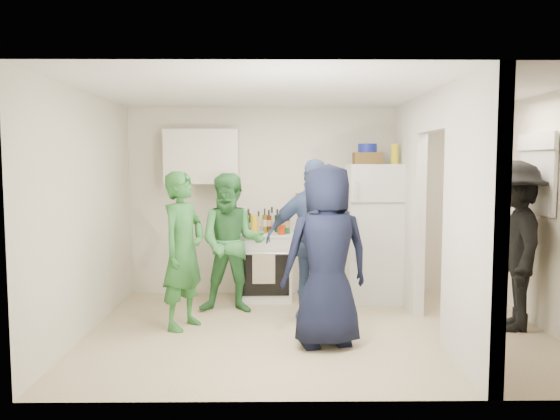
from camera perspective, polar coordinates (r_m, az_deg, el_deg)
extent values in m
plane|color=beige|center=(5.91, 3.96, -12.50)|extent=(4.80, 4.80, 0.00)
plane|color=silver|center=(7.35, 2.97, 0.89)|extent=(4.80, 0.00, 4.80)
plane|color=silver|center=(3.98, 6.00, -2.64)|extent=(4.80, 0.00, 4.80)
plane|color=silver|center=(5.97, -19.58, -0.35)|extent=(0.00, 3.40, 3.40)
plane|color=silver|center=(6.33, 26.25, -0.29)|extent=(0.00, 3.40, 3.40)
plane|color=white|center=(5.69, 4.12, 12.29)|extent=(4.80, 4.80, 0.00)
cube|color=silver|center=(6.94, 13.22, 0.52)|extent=(0.12, 1.20, 2.50)
cube|color=silver|center=(4.84, 19.42, -1.54)|extent=(0.12, 1.20, 2.50)
cube|color=silver|center=(5.88, 16.01, 9.91)|extent=(0.12, 1.00, 0.40)
cube|color=white|center=(7.12, -1.65, -5.85)|extent=(0.73, 0.61, 0.87)
cube|color=silver|center=(7.20, -8.15, 5.54)|extent=(0.95, 0.34, 0.70)
cube|color=white|center=(7.14, 9.86, -2.32)|extent=(0.72, 0.70, 1.75)
cube|color=brown|center=(7.11, 9.10, 5.35)|extent=(0.35, 0.25, 0.15)
cylinder|color=navy|center=(7.11, 9.12, 6.40)|extent=(0.24, 0.24, 0.11)
cylinder|color=yellow|center=(7.03, 11.90, 5.72)|extent=(0.09, 0.09, 0.25)
cylinder|color=white|center=(7.32, 3.39, 4.39)|extent=(0.22, 0.02, 0.22)
cube|color=olive|center=(7.30, 3.00, 1.64)|extent=(0.35, 0.08, 0.03)
cube|color=black|center=(6.48, 25.43, 3.39)|extent=(0.03, 0.70, 0.80)
cube|color=white|center=(6.47, 25.31, 3.40)|extent=(0.04, 0.76, 0.86)
cube|color=white|center=(6.46, 25.23, 6.51)|extent=(0.04, 0.82, 0.18)
cylinder|color=gold|center=(6.82, -2.71, -1.57)|extent=(0.09, 0.09, 0.25)
cylinder|color=#AF2B0B|center=(6.84, 0.15, -2.09)|extent=(0.09, 0.09, 0.12)
imported|color=#2F742E|center=(5.93, -10.06, -4.16)|extent=(0.64, 0.73, 1.68)
imported|color=#3D8B4B|center=(6.48, -5.07, -3.46)|extent=(0.83, 0.65, 1.65)
imported|color=#374A78|center=(6.13, 3.47, -3.16)|extent=(1.10, 0.54, 1.82)
imported|color=black|center=(5.27, 4.89, -4.79)|extent=(0.97, 0.75, 1.76)
imported|color=black|center=(6.30, 23.22, -3.42)|extent=(0.91, 1.28, 1.80)
cylinder|color=#5D2F12|center=(7.16, -3.79, -1.03)|extent=(0.07, 0.07, 0.31)
cylinder|color=#143E1B|center=(6.98, -3.14, -1.39)|extent=(0.06, 0.06, 0.26)
cylinder|color=#96A0A3|center=(7.18, -2.23, -1.17)|extent=(0.07, 0.07, 0.27)
cylinder|color=#5B4D10|center=(7.00, -1.61, -1.12)|extent=(0.06, 0.06, 0.32)
cylinder|color=#AFB9C2|center=(7.21, -0.86, -0.93)|extent=(0.07, 0.07, 0.32)
cylinder|color=#173613|center=(7.05, -0.29, -1.13)|extent=(0.07, 0.07, 0.30)
cylinder|color=#905E2F|center=(7.16, 0.46, -1.08)|extent=(0.07, 0.07, 0.29)
cylinder|color=silver|center=(6.92, -4.09, -1.52)|extent=(0.07, 0.07, 0.24)
cylinder|color=#52230E|center=(7.12, -1.18, -1.14)|extent=(0.07, 0.07, 0.29)
cylinder|color=#1E5828|center=(6.92, 0.71, -1.20)|extent=(0.08, 0.08, 0.31)
cylinder|color=olive|center=(7.08, -3.32, -1.10)|extent=(0.08, 0.08, 0.30)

